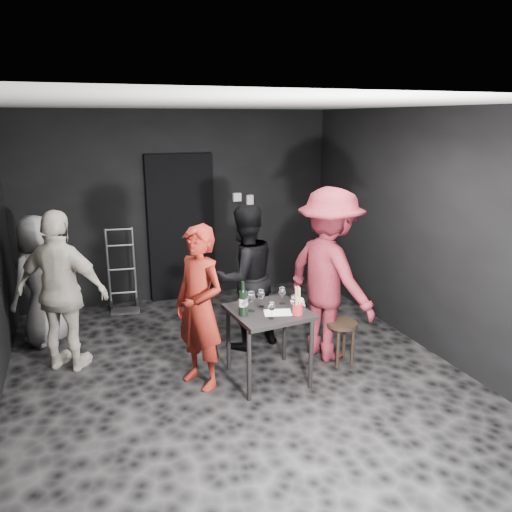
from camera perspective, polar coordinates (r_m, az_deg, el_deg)
name	(u,v)px	position (r m, az deg, el deg)	size (l,w,h in m)	color
floor	(235,372)	(5.39, -2.41, -13.08)	(4.50, 5.00, 0.02)	black
ceiling	(232,104)	(4.73, -2.79, 16.97)	(4.50, 5.00, 0.02)	silver
wall_back	(180,207)	(7.26, -8.73, 5.60)	(4.50, 0.04, 2.70)	black
wall_front	(380,360)	(2.76, 14.00, -11.41)	(4.50, 0.04, 2.70)	black
wall_right	(422,230)	(5.96, 18.49, 2.81)	(0.04, 5.00, 2.70)	black
doorway	(181,228)	(7.26, -8.53, 3.19)	(0.95, 0.10, 2.10)	black
wallbox_upper	(237,197)	(7.41, -2.20, 6.75)	(0.12, 0.06, 0.12)	#B7B7B2
wallbox_lower	(250,200)	(7.48, -0.73, 6.46)	(0.10, 0.06, 0.14)	#B7B7B2
hand_truck	(124,295)	(7.14, -14.87, -4.36)	(0.39, 0.33, 1.16)	#B2B2B7
tasting_table	(268,319)	(4.99, 1.44, -7.23)	(0.72, 0.72, 0.75)	black
stool	(342,331)	(5.49, 9.77, -8.44)	(0.33, 0.33, 0.47)	black
server_red	(199,301)	(4.84, -6.50, -5.15)	(0.64, 0.42, 1.76)	maroon
woman_black	(244,269)	(5.64, -1.34, -1.54)	(0.90, 0.49, 1.85)	black
man_maroon	(330,253)	(5.37, 8.48, 0.33)	(1.54, 0.71, 2.38)	maroon
bystander_cream	(61,281)	(5.47, -21.35, -2.70)	(1.14, 0.54, 1.94)	beige
bystander_grey	(41,279)	(6.29, -23.33, -2.41)	(0.76, 0.42, 1.56)	gray
tasting_mat	(278,313)	(4.88, 2.51, -6.48)	(0.26, 0.18, 0.00)	white
wine_glass_a	(245,306)	(4.77, -1.32, -5.74)	(0.08, 0.08, 0.20)	white
wine_glass_b	(251,300)	(4.88, -0.54, -5.09)	(0.08, 0.08, 0.22)	white
wine_glass_c	(261,297)	(5.00, 0.61, -4.75)	(0.07, 0.07, 0.20)	white
wine_glass_d	(272,310)	(4.71, 1.80, -6.14)	(0.07, 0.07, 0.18)	white
wine_glass_e	(294,304)	(4.84, 4.34, -5.44)	(0.08, 0.08, 0.20)	white
wine_glass_f	(282,295)	(5.07, 3.01, -4.47)	(0.07, 0.07, 0.20)	white
wine_bottle	(243,302)	(4.78, -1.50, -5.30)	(0.08, 0.08, 0.34)	black
breadstick_cup	(298,301)	(4.80, 4.80, -5.17)	(0.10, 0.10, 0.30)	#A51D20
reserved_card	(297,301)	(5.05, 4.70, -5.17)	(0.08, 0.13, 0.10)	white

